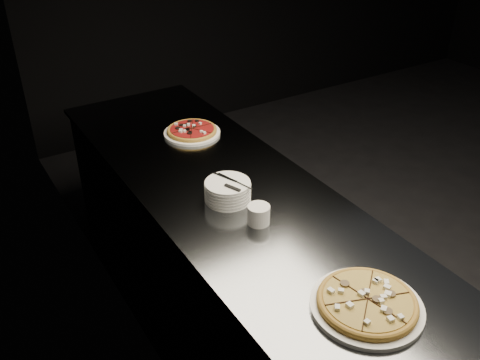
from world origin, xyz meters
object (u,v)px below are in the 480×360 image
ramekin (259,214)px  counter (231,270)px  pizza_tomato (192,131)px  cutlery (231,183)px  plate_stack (228,191)px  pizza_mushroom (367,303)px

ramekin → counter: bearing=82.4°
ramekin → pizza_tomato: bearing=80.4°
cutlery → ramekin: bearing=-108.2°
plate_stack → cutlery: 0.05m
pizza_mushroom → cutlery: cutlery is taller
counter → cutlery: bearing=-118.6°
pizza_tomato → cutlery: 0.66m
counter → cutlery: cutlery is taller
counter → pizza_tomato: pizza_tomato is taller
pizza_tomato → plate_stack: bearing=-104.1°
pizza_mushroom → cutlery: bearing=93.3°
pizza_tomato → ramekin: size_ratio=3.29×
counter → ramekin: size_ratio=27.76×
cutlery → ramekin: 0.20m
plate_stack → ramekin: plate_stack is taller
cutlery → ramekin: cutlery is taller
counter → cutlery: (-0.05, -0.09, 0.55)m
pizza_mushroom → ramekin: 0.57m
pizza_mushroom → plate_stack: 0.77m
pizza_tomato → cutlery: bearing=-103.2°
pizza_mushroom → plate_stack: bearing=93.8°
cutlery → counter: bearing=40.0°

